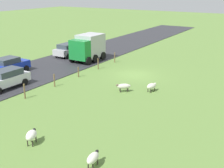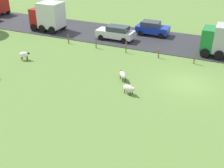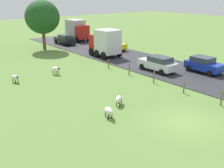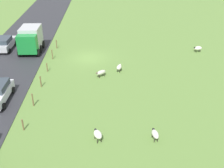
{
  "view_description": "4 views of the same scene",
  "coord_description": "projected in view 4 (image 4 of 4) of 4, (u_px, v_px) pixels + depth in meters",
  "views": [
    {
      "loc": [
        -13.47,
        26.43,
        8.82
      ],
      "look_at": [
        -0.32,
        5.16,
        0.49
      ],
      "focal_mm": 47.23,
      "sensor_mm": 36.0,
      "label": 1
    },
    {
      "loc": [
        -21.6,
        -2.72,
        10.95
      ],
      "look_at": [
        -4.42,
        4.94,
        1.04
      ],
      "focal_mm": 44.74,
      "sensor_mm": 36.0,
      "label": 2
    },
    {
      "loc": [
        -14.69,
        -10.5,
        8.49
      ],
      "look_at": [
        -0.86,
        6.95,
        1.13
      ],
      "focal_mm": 45.27,
      "sensor_mm": 36.0,
      "label": 3
    },
    {
      "loc": [
        -2.13,
        32.69,
        14.11
      ],
      "look_at": [
        -2.69,
        8.21,
        0.71
      ],
      "focal_mm": 45.02,
      "sensor_mm": 36.0,
      "label": 4
    }
  ],
  "objects": [
    {
      "name": "sheep_4",
      "position": [
        198.0,
        48.0,
        36.92
      ],
      "size": [
        1.17,
        0.69,
        0.79
      ],
      "color": "silver",
      "rests_on": "ground_plane"
    },
    {
      "name": "truck_0",
      "position": [
        30.0,
        39.0,
        36.3
      ],
      "size": [
        2.7,
        4.34,
        3.2
      ],
      "color": "#197F33",
      "rests_on": "road_strip"
    },
    {
      "name": "sheep_3",
      "position": [
        155.0,
        134.0,
        21.36
      ],
      "size": [
        0.62,
        1.14,
        0.75
      ],
      "color": "silver",
      "rests_on": "ground_plane"
    },
    {
      "name": "road_strip",
      "position": [
        12.0,
        59.0,
        35.19
      ],
      "size": [
        8.0,
        80.0,
        0.06
      ],
      "primitive_type": "cube",
      "color": "#2D2D33",
      "rests_on": "ground_plane"
    },
    {
      "name": "fence_post_1",
      "position": [
        52.0,
        54.0,
        34.86
      ],
      "size": [
        0.12,
        0.12,
        1.23
      ],
      "primitive_type": "cylinder",
      "color": "brown",
      "rests_on": "ground_plane"
    },
    {
      "name": "sheep_0",
      "position": [
        119.0,
        67.0,
        31.84
      ],
      "size": [
        0.79,
        1.15,
        0.76
      ],
      "color": "silver",
      "rests_on": "ground_plane"
    },
    {
      "name": "ground_plane",
      "position": [
        89.0,
        58.0,
        35.4
      ],
      "size": [
        160.0,
        160.0,
        0.0
      ],
      "primitive_type": "plane",
      "color": "olive"
    },
    {
      "name": "fence_post_4",
      "position": [
        33.0,
        100.0,
        25.45
      ],
      "size": [
        0.12,
        0.12,
        1.28
      ],
      "primitive_type": "cylinder",
      "color": "brown",
      "rests_on": "ground_plane"
    },
    {
      "name": "sheep_1",
      "position": [
        98.0,
        134.0,
        21.22
      ],
      "size": [
        0.88,
        1.11,
        0.86
      ],
      "color": "white",
      "rests_on": "ground_plane"
    },
    {
      "name": "fence_post_5",
      "position": [
        23.0,
        125.0,
        22.38
      ],
      "size": [
        0.12,
        0.12,
        1.04
      ],
      "primitive_type": "cylinder",
      "color": "brown",
      "rests_on": "ground_plane"
    },
    {
      "name": "fence_post_2",
      "position": [
        47.0,
        67.0,
        31.77
      ],
      "size": [
        0.12,
        0.12,
        1.06
      ],
      "primitive_type": "cylinder",
      "color": "brown",
      "rests_on": "ground_plane"
    },
    {
      "name": "car_1",
      "position": [
        5.0,
        43.0,
        37.48
      ],
      "size": [
        2.11,
        4.59,
        1.66
      ],
      "color": "#B7B7BC",
      "rests_on": "road_strip"
    },
    {
      "name": "fence_post_3",
      "position": [
        41.0,
        82.0,
        28.6
      ],
      "size": [
        0.12,
        0.12,
        1.2
      ],
      "primitive_type": "cylinder",
      "color": "brown",
      "rests_on": "ground_plane"
    },
    {
      "name": "sheep_2",
      "position": [
        101.0,
        73.0,
        30.63
      ],
      "size": [
        1.23,
        1.12,
        0.75
      ],
      "color": "beige",
      "rests_on": "ground_plane"
    },
    {
      "name": "fence_post_0",
      "position": [
        57.0,
        44.0,
        37.99
      ],
      "size": [
        0.12,
        0.12,
        1.22
      ],
      "primitive_type": "cylinder",
      "color": "brown",
      "rests_on": "ground_plane"
    }
  ]
}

